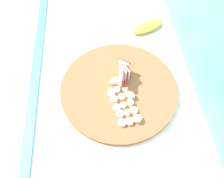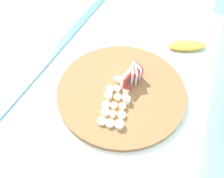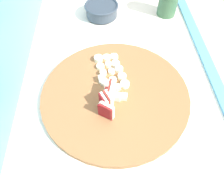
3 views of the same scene
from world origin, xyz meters
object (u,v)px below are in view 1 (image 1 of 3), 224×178
at_px(apple_wedge_fan, 124,72).
at_px(banana_peel, 148,27).
at_px(banana_slice_rows, 123,106).
at_px(apple_dice_pile, 120,86).
at_px(cutting_board, 119,88).

bearing_deg(apple_wedge_fan, banana_peel, 151.45).
bearing_deg(banana_peel, apple_wedge_fan, -28.55).
bearing_deg(banana_slice_rows, apple_dice_pile, -178.94).
bearing_deg(cutting_board, banana_slice_rows, 4.71).
relative_size(apple_dice_pile, banana_peel, 0.57).
xyz_separation_m(cutting_board, banana_peel, (-0.33, 0.17, 0.00)).
bearing_deg(cutting_board, apple_wedge_fan, 154.66).
bearing_deg(banana_peel, cutting_board, -28.06).
distance_m(cutting_board, banana_peel, 0.37).
bearing_deg(apple_wedge_fan, apple_dice_pile, -19.96).
distance_m(cutting_board, apple_dice_pile, 0.02).
distance_m(cutting_board, apple_wedge_fan, 0.07).
bearing_deg(cutting_board, banana_peel, 151.94).
xyz_separation_m(apple_wedge_fan, banana_peel, (-0.28, 0.15, -0.03)).
xyz_separation_m(banana_slice_rows, banana_peel, (-0.41, 0.17, -0.01)).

